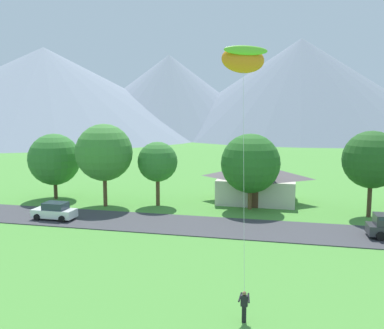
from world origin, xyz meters
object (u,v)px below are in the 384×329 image
Objects in this scene: tree_near_left at (104,152)px; tree_near_right at (158,162)px; house_left_center at (257,182)px; tree_left_of_center at (54,159)px; tree_right_of_center at (372,160)px; tree_center at (250,163)px; kite_flyer_with_kite at (243,65)px; parked_car_white_west_end at (55,211)px.

tree_near_right is at bearing 16.36° from tree_near_left.
house_left_center is 1.20× the size of tree_left_of_center.
tree_right_of_center is at bearing -22.07° from house_left_center.
tree_center is at bearing -0.11° from tree_left_of_center.
kite_flyer_with_kite is (17.43, -18.53, 7.45)m from tree_near_left.
tree_right_of_center is at bearing -2.58° from tree_center.
tree_near_left is at bearing 70.85° from parked_car_white_west_end.
tree_center is 10.30m from tree_near_right.
tree_near_left is at bearing -176.61° from tree_right_of_center.
house_left_center is 11.99m from tree_near_right.
tree_near_left is (-16.34, -6.39, 3.77)m from house_left_center.
tree_near_right is (5.65, 1.66, -1.09)m from tree_near_left.
tree_right_of_center is (35.52, -0.59, 1.04)m from tree_left_of_center.
tree_near_right is (-22.36, 0.00, -0.88)m from tree_right_of_center.
house_left_center is 1.32× the size of tree_near_right.
tree_right_of_center is at bearing 62.33° from kite_flyer_with_kite.
kite_flyer_with_kite reaches higher than house_left_center.
tree_near_left is 5.99m from tree_near_right.
tree_near_left is at bearing 133.25° from kite_flyer_with_kite.
house_left_center is 13.09m from tree_right_of_center.
tree_left_of_center is 13.17m from tree_near_right.
kite_flyer_with_kite is at bearing -59.73° from tree_near_right.
parked_car_white_west_end is at bearing -164.58° from tree_right_of_center.
parked_car_white_west_end is (-2.33, -6.71, -5.18)m from tree_near_left.
tree_center is (15.94, 2.20, -1.02)m from tree_near_left.
tree_near_left is 7.94m from tree_left_of_center.
tree_right_of_center is (11.67, -4.73, 3.56)m from house_left_center.
tree_left_of_center is (-23.85, -4.14, 2.52)m from house_left_center.
tree_right_of_center is at bearing 3.39° from tree_near_left.
tree_near_left is 1.06× the size of tree_right_of_center.
tree_center is 22.44m from kite_flyer_with_kite.
parked_car_white_west_end is 26.26m from kite_flyer_with_kite.
tree_center is at bearing 3.03° from tree_near_right.
house_left_center is at bearing 92.50° from kite_flyer_with_kite.
tree_left_of_center is (-7.51, 2.25, -1.25)m from tree_near_left.
tree_near_right is at bearing -156.13° from house_left_center.
house_left_center is 17.95m from tree_near_left.
tree_near_right is at bearing 46.37° from parked_car_white_west_end.
tree_center reaches higher than house_left_center.
parked_car_white_west_end is (5.18, -8.96, -3.93)m from tree_left_of_center.
tree_right_of_center reaches higher than tree_center.
kite_flyer_with_kite reaches higher than parked_car_white_west_end.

